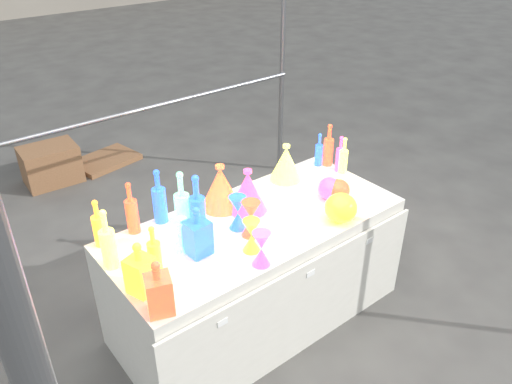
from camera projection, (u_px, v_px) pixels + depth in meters
ground at (256, 314)px, 3.35m from camera, size 80.00×80.00×0.00m
display_table at (257, 271)px, 3.15m from camera, size 1.84×0.83×0.75m
cardboard_box_closed at (51, 165)px, 4.83m from camera, size 0.53×0.40×0.37m
cardboard_box_flat at (106, 160)px, 5.26m from camera, size 0.70×0.56×0.05m
bottle_0 at (98, 223)px, 2.69m from camera, size 0.08×0.08×0.28m
bottle_1 at (159, 196)px, 2.88m from camera, size 0.09×0.09×0.34m
bottle_2 at (131, 208)px, 2.79m from camera, size 0.09×0.09×0.32m
bottle_4 at (107, 239)px, 2.52m from camera, size 0.09×0.09×0.34m
bottle_5 at (182, 204)px, 2.75m from camera, size 0.11×0.11×0.40m
bottle_6 at (154, 249)px, 2.50m from camera, size 0.09×0.09×0.27m
bottle_7 at (197, 206)px, 2.74m from camera, size 0.11×0.11×0.39m
decanter_0 at (140, 268)px, 2.37m from camera, size 0.15×0.15×0.28m
decanter_1 at (158, 287)px, 2.25m from camera, size 0.15×0.15×0.29m
decanter_2 at (197, 231)px, 2.63m from camera, size 0.13×0.13×0.29m
hourglass_0 at (251, 219)px, 2.79m from camera, size 0.13×0.13×0.22m
hourglass_1 at (261, 249)px, 2.57m from camera, size 0.12×0.12×0.20m
hourglass_3 at (180, 235)px, 2.68m from camera, size 0.12×0.12×0.19m
hourglass_4 at (251, 236)px, 2.67m from camera, size 0.12×0.12×0.19m
hourglass_5 at (238, 212)px, 2.85m from camera, size 0.12×0.12×0.21m
globe_0 at (341, 209)px, 2.93m from camera, size 0.24×0.24×0.15m
globe_2 at (338, 191)px, 3.15m from camera, size 0.20×0.20×0.12m
globe_3 at (330, 189)px, 3.16m from camera, size 0.21×0.21×0.13m
lampshade_1 at (221, 186)px, 3.03m from camera, size 0.26×0.26×0.29m
lampshade_2 at (248, 190)px, 3.00m from camera, size 0.30×0.30×0.28m
lampshade_3 at (286, 162)px, 3.35m from camera, size 0.24×0.24×0.26m
bottle_8 at (319, 149)px, 3.53m from camera, size 0.06×0.06×0.25m
bottle_9 at (329, 145)px, 3.52m from camera, size 0.09×0.09×0.31m
bottle_10 at (340, 154)px, 3.45m from camera, size 0.06×0.06×0.26m
bottle_11 at (344, 155)px, 3.43m from camera, size 0.06×0.06×0.26m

